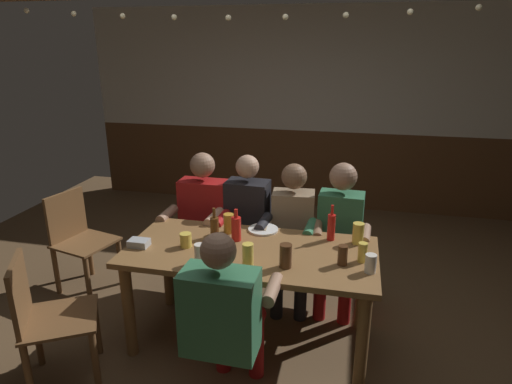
# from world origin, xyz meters

# --- Properties ---
(ground_plane) EXTENTS (7.06, 7.06, 0.00)m
(ground_plane) POSITION_xyz_m (0.00, 0.00, 0.00)
(ground_plane) COLOR brown
(back_wall_upper) EXTENTS (5.73, 0.12, 1.53)m
(back_wall_upper) POSITION_xyz_m (0.00, 3.00, 1.78)
(back_wall_upper) COLOR beige
(back_wall_wainscot) EXTENTS (5.73, 0.12, 1.02)m
(back_wall_wainscot) POSITION_xyz_m (0.00, 3.00, 0.51)
(back_wall_wainscot) COLOR brown
(back_wall_wainscot) RESTS_ON ground_plane
(dining_table) EXTENTS (1.73, 0.82, 0.75)m
(dining_table) POSITION_xyz_m (0.00, -0.05, 0.64)
(dining_table) COLOR brown
(dining_table) RESTS_ON ground_plane
(person_0) EXTENTS (0.55, 0.49, 1.23)m
(person_0) POSITION_xyz_m (-0.58, 0.60, 0.68)
(person_0) COLOR #AD1919
(person_0) RESTS_ON ground_plane
(person_1) EXTENTS (0.51, 0.53, 1.23)m
(person_1) POSITION_xyz_m (-0.20, 0.59, 0.67)
(person_1) COLOR black
(person_1) RESTS_ON ground_plane
(person_2) EXTENTS (0.51, 0.55, 1.18)m
(person_2) POSITION_xyz_m (0.20, 0.58, 0.65)
(person_2) COLOR #997F60
(person_2) RESTS_ON ground_plane
(person_3) EXTENTS (0.51, 0.52, 1.21)m
(person_3) POSITION_xyz_m (0.58, 0.59, 0.67)
(person_3) COLOR #33724C
(person_3) RESTS_ON ground_plane
(person_4) EXTENTS (0.56, 0.54, 1.17)m
(person_4) POSITION_xyz_m (0.00, -0.68, 0.65)
(person_4) COLOR #33724C
(person_4) RESTS_ON ground_plane
(chair_empty_near_right) EXTENTS (0.53, 0.53, 0.88)m
(chair_empty_near_right) POSITION_xyz_m (-1.65, 0.37, 0.48)
(chair_empty_near_right) COLOR brown
(chair_empty_near_right) RESTS_ON ground_plane
(chair_empty_near_left) EXTENTS (0.60, 0.60, 0.88)m
(chair_empty_near_left) POSITION_xyz_m (-1.16, -0.73, 0.48)
(chair_empty_near_left) COLOR brown
(chair_empty_near_left) RESTS_ON ground_plane
(condiment_caddy) EXTENTS (0.14, 0.10, 0.05)m
(condiment_caddy) POSITION_xyz_m (-0.77, -0.17, 0.77)
(condiment_caddy) COLOR #B2B7BC
(condiment_caddy) RESTS_ON dining_table
(plate_0) EXTENTS (0.23, 0.23, 0.01)m
(plate_0) POSITION_xyz_m (0.02, 0.29, 0.75)
(plate_0) COLOR white
(plate_0) RESTS_ON dining_table
(bottle_0) EXTENTS (0.06, 0.06, 0.27)m
(bottle_0) POSITION_xyz_m (0.53, 0.24, 0.85)
(bottle_0) COLOR red
(bottle_0) RESTS_ON dining_table
(bottle_1) EXTENTS (0.06, 0.06, 0.23)m
(bottle_1) POSITION_xyz_m (-0.30, 0.09, 0.83)
(bottle_1) COLOR #593314
(bottle_1) RESTS_ON dining_table
(bottle_2) EXTENTS (0.07, 0.07, 0.24)m
(bottle_2) POSITION_xyz_m (-0.13, 0.08, 0.84)
(bottle_2) COLOR red
(bottle_2) RESTS_ON dining_table
(pint_glass_0) EXTENTS (0.06, 0.06, 0.13)m
(pint_glass_0) POSITION_xyz_m (0.75, -0.06, 0.81)
(pint_glass_0) COLOR #E5C64C
(pint_glass_0) RESTS_ON dining_table
(pint_glass_1) EXTENTS (0.07, 0.07, 0.14)m
(pint_glass_1) POSITION_xyz_m (-0.27, -0.32, 0.81)
(pint_glass_1) COLOR white
(pint_glass_1) RESTS_ON dining_table
(pint_glass_2) EXTENTS (0.08, 0.08, 0.10)m
(pint_glass_2) POSITION_xyz_m (-0.45, -0.11, 0.80)
(pint_glass_2) COLOR #E5C64C
(pint_glass_2) RESTS_ON dining_table
(pint_glass_3) EXTENTS (0.07, 0.07, 0.15)m
(pint_glass_3) POSITION_xyz_m (0.04, -0.28, 0.82)
(pint_glass_3) COLOR #E5C64C
(pint_glass_3) RESTS_ON dining_table
(pint_glass_4) EXTENTS (0.08, 0.08, 0.15)m
(pint_glass_4) POSITION_xyz_m (0.72, 0.22, 0.82)
(pint_glass_4) COLOR #E5C64C
(pint_glass_4) RESTS_ON dining_table
(pint_glass_5) EXTENTS (0.06, 0.06, 0.13)m
(pint_glass_5) POSITION_xyz_m (0.63, -0.13, 0.81)
(pint_glass_5) COLOR #4C2D19
(pint_glass_5) RESTS_ON dining_table
(pint_glass_6) EXTENTS (0.07, 0.07, 0.12)m
(pint_glass_6) POSITION_xyz_m (0.80, -0.19, 0.81)
(pint_glass_6) COLOR white
(pint_glass_6) RESTS_ON dining_table
(pint_glass_7) EXTENTS (0.08, 0.08, 0.16)m
(pint_glass_7) POSITION_xyz_m (0.28, -0.25, 0.82)
(pint_glass_7) COLOR #4C2D19
(pint_glass_7) RESTS_ON dining_table
(pint_glass_8) EXTENTS (0.08, 0.08, 0.15)m
(pint_glass_8) POSITION_xyz_m (-0.23, 0.20, 0.82)
(pint_glass_8) COLOR gold
(pint_glass_8) RESTS_ON dining_table
(string_lights) EXTENTS (4.05, 0.04, 0.13)m
(string_lights) POSITION_xyz_m (0.00, 0.14, 2.29)
(string_lights) COLOR #F9EAB2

